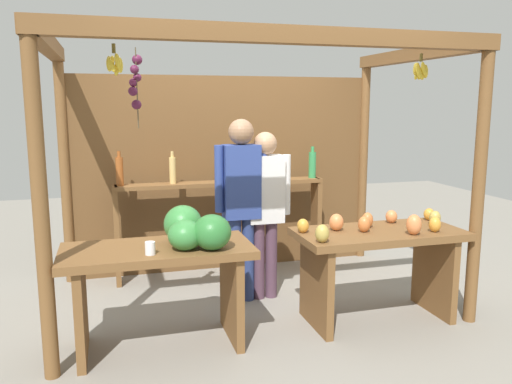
% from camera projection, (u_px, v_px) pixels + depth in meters
% --- Properties ---
extents(ground_plane, '(12.00, 12.00, 0.00)m').
position_uv_depth(ground_plane, '(250.00, 298.00, 4.78)').
color(ground_plane, gray).
rests_on(ground_plane, ground).
extents(market_stall, '(3.38, 2.06, 2.31)m').
position_uv_depth(market_stall, '(237.00, 150.00, 4.99)').
color(market_stall, brown).
rests_on(market_stall, ground).
extents(fruit_counter_left, '(1.37, 0.66, 1.05)m').
position_uv_depth(fruit_counter_left, '(170.00, 259.00, 3.73)').
color(fruit_counter_left, brown).
rests_on(fruit_counter_left, ground).
extents(fruit_counter_right, '(1.37, 0.64, 0.93)m').
position_uv_depth(fruit_counter_right, '(378.00, 252.00, 4.23)').
color(fruit_counter_right, brown).
rests_on(fruit_counter_right, ground).
extents(bottle_shelf_unit, '(2.17, 0.22, 1.34)m').
position_uv_depth(bottle_shelf_unit, '(222.00, 201.00, 5.31)').
color(bottle_shelf_unit, brown).
rests_on(bottle_shelf_unit, ground).
extents(vendor_man, '(0.48, 0.22, 1.66)m').
position_uv_depth(vendor_man, '(241.00, 193.00, 4.57)').
color(vendor_man, navy).
rests_on(vendor_man, ground).
extents(vendor_woman, '(0.48, 0.21, 1.54)m').
position_uv_depth(vendor_woman, '(265.00, 201.00, 4.66)').
color(vendor_woman, '#53384A').
rests_on(vendor_woman, ground).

